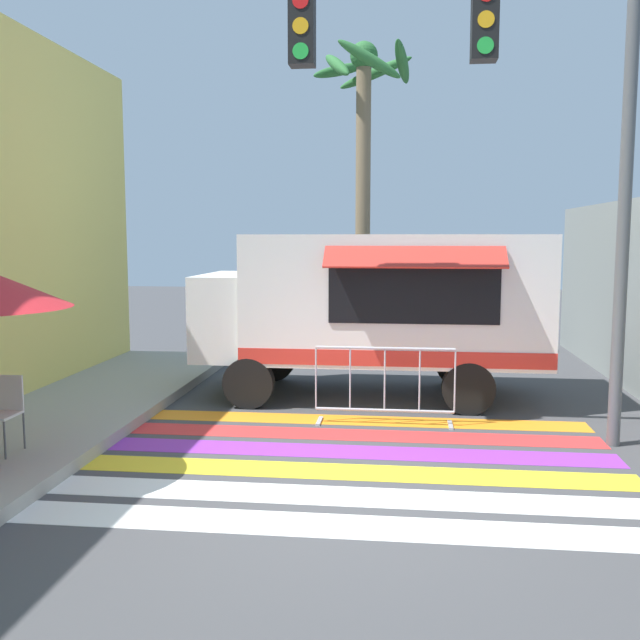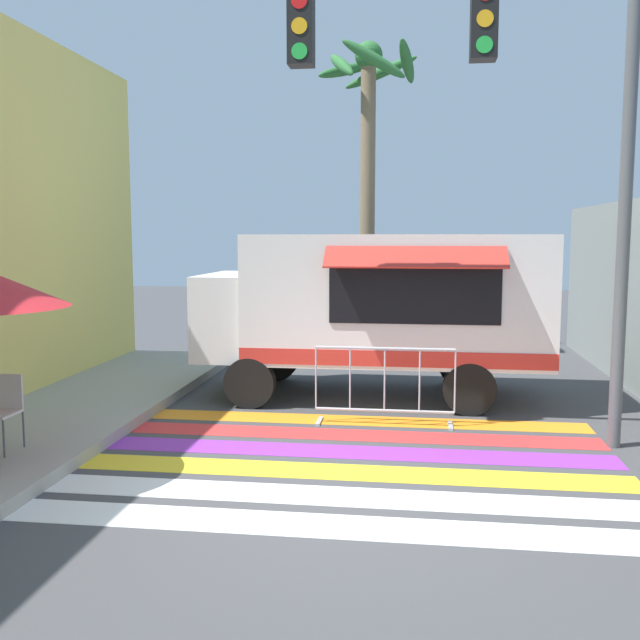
# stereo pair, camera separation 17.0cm
# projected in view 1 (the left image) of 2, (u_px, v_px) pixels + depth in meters

# --- Properties ---
(ground_plane) EXTENTS (60.00, 60.00, 0.00)m
(ground_plane) POSITION_uv_depth(u_px,v_px,m) (341.00, 502.00, 7.11)
(ground_plane) COLOR #424244
(crosswalk_painted) EXTENTS (6.40, 4.36, 0.01)m
(crosswalk_painted) POSITION_uv_depth(u_px,v_px,m) (351.00, 461.00, 8.40)
(crosswalk_painted) COLOR white
(crosswalk_painted) RESTS_ON ground_plane
(food_truck) EXTENTS (5.57, 2.81, 2.68)m
(food_truck) POSITION_uv_depth(u_px,v_px,m) (369.00, 301.00, 11.72)
(food_truck) COLOR white
(food_truck) RESTS_ON ground_plane
(traffic_signal_pole) EXTENTS (5.16, 0.29, 6.11)m
(traffic_signal_pole) POSITION_uv_depth(u_px,v_px,m) (488.00, 89.00, 8.73)
(traffic_signal_pole) COLOR #515456
(traffic_signal_pole) RESTS_ON ground_plane
(folding_chair) EXTENTS (0.43, 0.43, 0.88)m
(folding_chair) POSITION_uv_depth(u_px,v_px,m) (1.00, 406.00, 8.24)
(folding_chair) COLOR #4C4C51
(folding_chair) RESTS_ON sidewalk_left
(barricade_front) EXTENTS (1.97, 0.44, 1.11)m
(barricade_front) POSITION_uv_depth(u_px,v_px,m) (385.00, 386.00, 10.03)
(barricade_front) COLOR #B7BABF
(barricade_front) RESTS_ON ground_plane
(palm_tree) EXTENTS (2.30, 2.20, 6.81)m
(palm_tree) POSITION_uv_depth(u_px,v_px,m) (364.00, 139.00, 15.55)
(palm_tree) COLOR #7A664C
(palm_tree) RESTS_ON ground_plane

